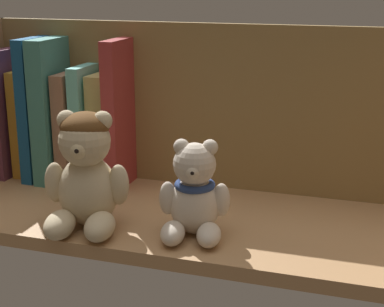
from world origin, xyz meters
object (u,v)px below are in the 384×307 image
(book_1, at_px, (30,122))
(book_5, at_px, (90,123))
(teddy_bear_larger, at_px, (86,173))
(book_2, at_px, (43,107))
(book_4, at_px, (76,125))
(book_3, at_px, (58,108))
(book_7, at_px, (124,112))
(book_6, at_px, (107,128))
(teddy_bear_smaller, at_px, (194,195))
(book_0, at_px, (15,111))

(book_1, height_order, book_5, book_5)
(teddy_bear_larger, bearing_deg, book_5, 115.22)
(book_2, height_order, book_4, book_2)
(book_1, relative_size, book_3, 0.76)
(teddy_bear_larger, bearing_deg, book_2, 133.17)
(book_1, relative_size, book_2, 0.76)
(book_2, distance_m, teddy_bear_larger, 0.27)
(book_3, xyz_separation_m, book_7, (0.12, 0.00, 0.00))
(book_2, bearing_deg, book_6, 0.00)
(book_2, xyz_separation_m, book_3, (0.03, 0.00, 0.00))
(teddy_bear_larger, bearing_deg, book_1, 137.36)
(book_3, xyz_separation_m, teddy_bear_smaller, (0.31, -0.18, -0.07))
(book_0, distance_m, teddy_bear_larger, 0.31)
(teddy_bear_larger, bearing_deg, book_4, 121.47)
(book_0, bearing_deg, teddy_bear_larger, -38.93)
(book_6, bearing_deg, book_7, 0.00)
(book_0, relative_size, book_5, 1.11)
(book_1, distance_m, teddy_bear_smaller, 0.41)
(book_2, relative_size, teddy_bear_larger, 1.46)
(book_2, xyz_separation_m, book_5, (0.09, 0.00, -0.02))
(book_4, relative_size, book_5, 0.94)
(book_0, relative_size, book_2, 0.91)
(book_5, height_order, teddy_bear_smaller, book_5)
(book_5, bearing_deg, book_7, 0.00)
(book_3, relative_size, teddy_bear_larger, 1.46)
(book_6, bearing_deg, book_5, 180.00)
(book_6, distance_m, teddy_bear_larger, 0.20)
(book_0, height_order, book_4, book_0)
(book_1, relative_size, book_6, 1.00)
(book_0, relative_size, book_6, 1.19)
(book_4, bearing_deg, book_6, 0.00)
(book_5, height_order, book_7, book_7)
(book_4, xyz_separation_m, teddy_bear_larger, (0.12, -0.19, -0.02))
(book_4, height_order, book_5, book_5)
(book_7, bearing_deg, book_0, 180.00)
(book_1, relative_size, book_5, 0.93)
(book_5, relative_size, book_6, 1.07)
(book_2, xyz_separation_m, book_7, (0.16, 0.00, 0.00))
(book_0, xyz_separation_m, book_2, (0.06, 0.00, 0.01))
(book_6, height_order, teddy_bear_larger, book_6)
(book_6, bearing_deg, book_0, 180.00)
(book_1, xyz_separation_m, book_5, (0.12, 0.00, 0.01))
(book_1, bearing_deg, book_6, 0.00)
(book_5, bearing_deg, book_6, 0.00)
(book_1, distance_m, book_6, 0.15)
(book_2, relative_size, book_4, 1.30)
(book_1, bearing_deg, teddy_bear_larger, -42.64)
(book_0, distance_m, book_7, 0.21)
(book_2, height_order, book_7, book_7)
(book_1, xyz_separation_m, teddy_bear_smaller, (0.37, -0.18, -0.04))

